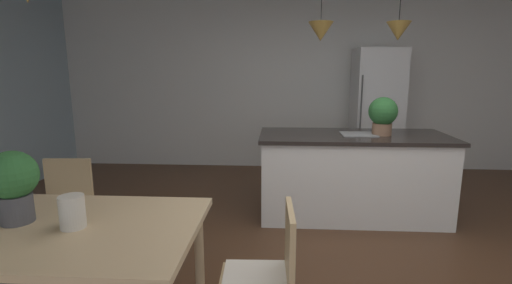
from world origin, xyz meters
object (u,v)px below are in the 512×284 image
at_px(dining_table, 40,237).
at_px(potted_plant_on_table, 13,182).
at_px(kitchen_island, 352,174).
at_px(potted_plant_on_island, 383,114).
at_px(refrigerator, 376,113).
at_px(chair_kitchen_end, 265,278).
at_px(chair_far_left, 63,211).
at_px(vase_on_dining_table, 72,212).

relative_size(dining_table, potted_plant_on_table, 4.30).
bearing_deg(kitchen_island, potted_plant_on_island, -0.00).
relative_size(refrigerator, potted_plant_on_table, 4.61).
bearing_deg(kitchen_island, dining_table, -135.24).
distance_m(kitchen_island, refrigerator, 1.86).
distance_m(chair_kitchen_end, potted_plant_on_island, 2.46).
xyz_separation_m(dining_table, kitchen_island, (2.10, 2.08, -0.22)).
distance_m(chair_far_left, potted_plant_on_island, 3.11).
relative_size(chair_kitchen_end, kitchen_island, 0.44).
xyz_separation_m(dining_table, potted_plant_on_table, (-0.14, 0.03, 0.30)).
bearing_deg(kitchen_island, chair_far_left, -153.83).
relative_size(kitchen_island, refrigerator, 1.06).
bearing_deg(potted_plant_on_table, potted_plant_on_island, 39.03).
xyz_separation_m(chair_kitchen_end, potted_plant_on_table, (-1.38, 0.03, 0.51)).
xyz_separation_m(kitchen_island, potted_plant_on_table, (-2.24, -2.05, 0.52)).
xyz_separation_m(refrigerator, potted_plant_on_island, (-0.36, -1.67, 0.18)).
bearing_deg(potted_plant_on_table, refrigerator, 52.17).
distance_m(chair_kitchen_end, vase_on_dining_table, 1.09).
bearing_deg(dining_table, potted_plant_on_island, 41.10).
bearing_deg(vase_on_dining_table, potted_plant_on_table, 171.68).
relative_size(chair_kitchen_end, potted_plant_on_table, 2.15).
bearing_deg(potted_plant_on_island, refrigerator, 77.73).
height_order(kitchen_island, potted_plant_on_table, potted_plant_on_table).
xyz_separation_m(potted_plant_on_island, vase_on_dining_table, (-2.18, -2.10, -0.28)).
distance_m(dining_table, chair_far_left, 0.96).
bearing_deg(vase_on_dining_table, potted_plant_on_island, 43.94).
relative_size(chair_far_left, refrigerator, 0.47).
bearing_deg(potted_plant_on_island, dining_table, -138.90).
xyz_separation_m(refrigerator, potted_plant_on_table, (-2.89, -3.72, 0.04)).
relative_size(kitchen_island, vase_on_dining_table, 11.10).
distance_m(dining_table, vase_on_dining_table, 0.26).
height_order(chair_far_left, refrigerator, refrigerator).
height_order(dining_table, kitchen_island, kitchen_island).
relative_size(potted_plant_on_island, vase_on_dining_table, 2.23).
relative_size(kitchen_island, potted_plant_on_island, 4.99).
bearing_deg(chair_far_left, potted_plant_on_island, 23.78).
relative_size(dining_table, potted_plant_on_island, 4.40).
relative_size(refrigerator, potted_plant_on_island, 4.72).
bearing_deg(refrigerator, potted_plant_on_island, -102.27).
distance_m(chair_far_left, refrigerator, 4.30).
distance_m(chair_kitchen_end, kitchen_island, 2.25).
xyz_separation_m(dining_table, vase_on_dining_table, (0.21, -0.02, 0.16)).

